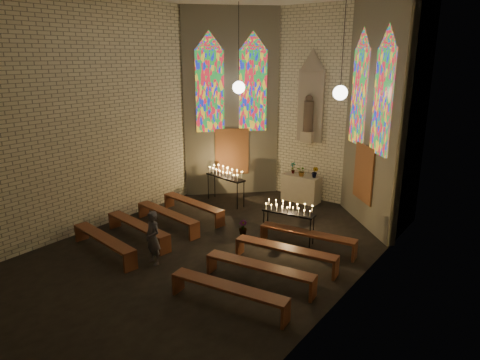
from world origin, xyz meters
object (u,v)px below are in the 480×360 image
at_px(aisle_flower_pot, 243,227).
at_px(votive_stand_left, 225,175).
at_px(visitor, 153,238).
at_px(altar, 301,188).
at_px(votive_stand_right, 289,210).

distance_m(aisle_flower_pot, votive_stand_left, 3.10).
height_order(votive_stand_left, visitor, visitor).
bearing_deg(visitor, aisle_flower_pot, 86.98).
bearing_deg(aisle_flower_pot, votive_stand_left, 138.56).
bearing_deg(visitor, altar, 95.94).
xyz_separation_m(altar, aisle_flower_pot, (0.09, -3.82, -0.28)).
bearing_deg(visitor, votive_stand_right, 69.06).
bearing_deg(votive_stand_left, aisle_flower_pot, -31.32).
height_order(altar, votive_stand_left, votive_stand_left).
relative_size(votive_stand_left, votive_stand_right, 1.12).
bearing_deg(aisle_flower_pot, votive_stand_right, 16.26).
distance_m(votive_stand_left, visitor, 5.13).
relative_size(votive_stand_left, visitor, 1.23).
xyz_separation_m(altar, visitor, (-0.67, -6.75, 0.22)).
relative_size(aisle_flower_pot, votive_stand_left, 0.25).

